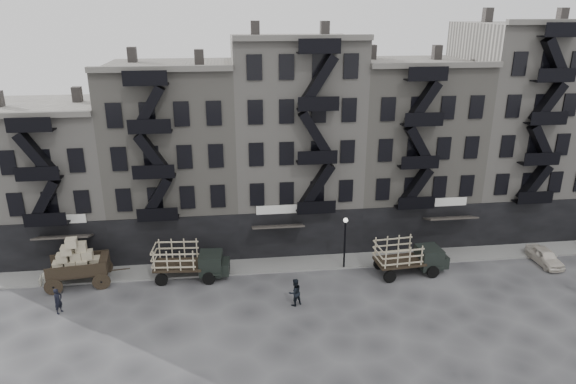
{
  "coord_description": "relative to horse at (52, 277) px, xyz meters",
  "views": [
    {
      "loc": [
        -5.63,
        -32.22,
        19.2
      ],
      "look_at": [
        -1.21,
        4.0,
        6.04
      ],
      "focal_mm": 32.0,
      "sensor_mm": 36.0,
      "label": 1
    }
  ],
  "objects": [
    {
      "name": "building_mideast",
      "position": [
        28.72,
        7.24,
        6.75
      ],
      "size": [
        10.0,
        11.35,
        16.2
      ],
      "color": "slate",
      "rests_on": "ground"
    },
    {
      "name": "pedestrian_mid",
      "position": [
        17.24,
        -4.64,
        0.23
      ],
      "size": [
        1.18,
        1.08,
        1.96
      ],
      "primitive_type": "imported",
      "rotation": [
        0.0,
        0.0,
        3.59
      ],
      "color": "black",
      "rests_on": "ground"
    },
    {
      "name": "wagon",
      "position": [
        1.84,
        0.03,
        1.41
      ],
      "size": [
        4.72,
        2.9,
        3.79
      ],
      "rotation": [
        0.0,
        0.0,
        0.11
      ],
      "color": "black",
      "rests_on": "ground"
    },
    {
      "name": "building_east",
      "position": [
        38.72,
        7.24,
        8.25
      ],
      "size": [
        10.0,
        11.35,
        19.2
      ],
      "color": "gray",
      "rests_on": "ground"
    },
    {
      "name": "horse",
      "position": [
        0.0,
        0.0,
        0.0
      ],
      "size": [
        1.95,
        1.41,
        1.5
      ],
      "primitive_type": "imported",
      "rotation": [
        0.0,
        0.0,
        1.95
      ],
      "color": "beige",
      "rests_on": "ground"
    },
    {
      "name": "building_midwest",
      "position": [
        8.72,
        7.24,
        6.75
      ],
      "size": [
        10.0,
        11.35,
        16.2
      ],
      "color": "slate",
      "rests_on": "ground"
    },
    {
      "name": "lamp_post",
      "position": [
        21.72,
        0.01,
        2.03
      ],
      "size": [
        0.36,
        0.36,
        4.28
      ],
      "color": "black",
      "rests_on": "ground"
    },
    {
      "name": "building_west",
      "position": [
        -1.28,
        7.24,
        5.25
      ],
      "size": [
        10.0,
        11.35,
        13.2
      ],
      "color": "gray",
      "rests_on": "ground"
    },
    {
      "name": "ground",
      "position": [
        18.72,
        -2.59,
        -0.75
      ],
      "size": [
        140.0,
        140.0,
        0.0
      ],
      "primitive_type": "plane",
      "color": "#38383A",
      "rests_on": "ground"
    },
    {
      "name": "stake_truck_east",
      "position": [
        26.45,
        -1.29,
        0.83
      ],
      "size": [
        5.66,
        2.67,
        2.77
      ],
      "rotation": [
        0.0,
        0.0,
        0.08
      ],
      "color": "black",
      "rests_on": "ground"
    },
    {
      "name": "building_center",
      "position": [
        18.72,
        7.24,
        7.75
      ],
      "size": [
        10.0,
        11.35,
        18.2
      ],
      "color": "gray",
      "rests_on": "ground"
    },
    {
      "name": "pedestrian_west",
      "position": [
        1.54,
        -3.7,
        0.15
      ],
      "size": [
        0.67,
        0.78,
        1.79
      ],
      "primitive_type": "imported",
      "rotation": [
        0.0,
        0.0,
        1.12
      ],
      "color": "black",
      "rests_on": "ground"
    },
    {
      "name": "car_east",
      "position": [
        37.72,
        -1.09,
        -0.12
      ],
      "size": [
        1.57,
        3.73,
        1.26
      ],
      "primitive_type": "imported",
      "rotation": [
        0.0,
        0.0,
        0.02
      ],
      "color": "beige",
      "rests_on": "ground"
    },
    {
      "name": "sidewalk",
      "position": [
        18.72,
        1.16,
        -0.68
      ],
      "size": [
        55.0,
        2.5,
        0.15
      ],
      "primitive_type": "cube",
      "color": "slate",
      "rests_on": "ground"
    },
    {
      "name": "stake_truck_west",
      "position": [
        9.9,
        0.0,
        0.83
      ],
      "size": [
        5.65,
        2.65,
        2.76
      ],
      "rotation": [
        0.0,
        0.0,
        -0.08
      ],
      "color": "black",
      "rests_on": "ground"
    }
  ]
}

